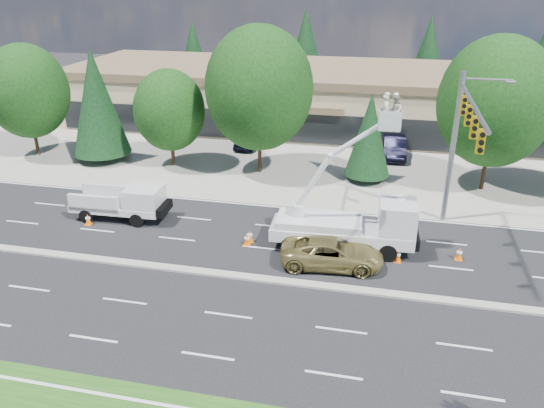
% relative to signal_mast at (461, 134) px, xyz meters
% --- Properties ---
extents(ground, '(140.00, 140.00, 0.00)m').
position_rel_signal_mast_xyz_m(ground, '(-10.03, -7.04, -6.06)').
color(ground, black).
rests_on(ground, ground).
extents(concrete_apron, '(140.00, 22.00, 0.01)m').
position_rel_signal_mast_xyz_m(concrete_apron, '(-10.03, 12.96, -6.05)').
color(concrete_apron, gray).
rests_on(concrete_apron, ground).
extents(road_median, '(120.00, 0.55, 0.12)m').
position_rel_signal_mast_xyz_m(road_median, '(-10.03, -7.04, -6.00)').
color(road_median, gray).
rests_on(road_median, ground).
extents(strip_mall, '(50.40, 15.40, 5.50)m').
position_rel_signal_mast_xyz_m(strip_mall, '(-10.03, 22.93, -3.23)').
color(strip_mall, tan).
rests_on(strip_mall, ground).
extents(tree_front_a, '(6.50, 6.50, 9.02)m').
position_rel_signal_mast_xyz_m(tree_front_a, '(-32.03, 7.96, -0.77)').
color(tree_front_a, '#332114').
rests_on(tree_front_a, ground).
extents(tree_front_b, '(4.48, 4.48, 8.83)m').
position_rel_signal_mast_xyz_m(tree_front_b, '(-26.03, 7.96, -1.32)').
color(tree_front_b, '#332114').
rests_on(tree_front_b, ground).
extents(tree_front_c, '(5.40, 5.40, 7.50)m').
position_rel_signal_mast_xyz_m(tree_front_c, '(-20.03, 7.96, -1.67)').
color(tree_front_c, '#332114').
rests_on(tree_front_c, ground).
extents(tree_front_d, '(7.79, 7.79, 10.81)m').
position_rel_signal_mast_xyz_m(tree_front_d, '(-13.03, 7.96, 0.27)').
color(tree_front_d, '#332114').
rests_on(tree_front_d, ground).
extents(tree_front_e, '(3.23, 3.23, 6.37)m').
position_rel_signal_mast_xyz_m(tree_front_e, '(-5.03, 7.96, -2.64)').
color(tree_front_e, '#332114').
rests_on(tree_front_e, ground).
extents(tree_front_f, '(7.56, 7.56, 10.49)m').
position_rel_signal_mast_xyz_m(tree_front_f, '(2.97, 7.96, 0.08)').
color(tree_front_f, '#332114').
rests_on(tree_front_f, ground).
extents(tree_back_a, '(4.38, 4.38, 8.64)m').
position_rel_signal_mast_xyz_m(tree_back_a, '(-28.03, 34.96, -1.42)').
color(tree_back_a, '#332114').
rests_on(tree_back_a, ground).
extents(tree_back_b, '(5.22, 5.22, 10.28)m').
position_rel_signal_mast_xyz_m(tree_back_b, '(-14.03, 34.96, -0.54)').
color(tree_back_b, '#332114').
rests_on(tree_back_b, ground).
extents(tree_back_c, '(4.91, 4.91, 9.68)m').
position_rel_signal_mast_xyz_m(tree_back_c, '(-0.03, 34.96, -0.86)').
color(tree_back_c, '#332114').
rests_on(tree_back_c, ground).
extents(tree_back_d, '(4.69, 4.69, 9.25)m').
position_rel_signal_mast_xyz_m(tree_back_d, '(11.97, 34.96, -1.09)').
color(tree_back_d, '#332114').
rests_on(tree_back_d, ground).
extents(signal_mast, '(2.76, 10.16, 9.00)m').
position_rel_signal_mast_xyz_m(signal_mast, '(0.00, 0.00, 0.00)').
color(signal_mast, gray).
rests_on(signal_mast, ground).
extents(utility_pickup, '(5.67, 2.38, 2.15)m').
position_rel_signal_mast_xyz_m(utility_pickup, '(-19.13, -1.94, -5.17)').
color(utility_pickup, silver).
rests_on(utility_pickup, ground).
extents(bucket_truck, '(7.79, 2.81, 8.65)m').
position_rel_signal_mast_xyz_m(bucket_truck, '(-5.12, -2.81, -4.25)').
color(bucket_truck, silver).
rests_on(bucket_truck, ground).
extents(traffic_cone_a, '(0.40, 0.40, 0.70)m').
position_rel_signal_mast_xyz_m(traffic_cone_a, '(-20.94, -3.22, -5.72)').
color(traffic_cone_a, '#F96607').
rests_on(traffic_cone_a, ground).
extents(traffic_cone_b, '(0.40, 0.40, 0.70)m').
position_rel_signal_mast_xyz_m(traffic_cone_b, '(-10.88, -3.24, -5.72)').
color(traffic_cone_b, '#F96607').
rests_on(traffic_cone_b, ground).
extents(traffic_cone_c, '(0.40, 0.40, 0.70)m').
position_rel_signal_mast_xyz_m(traffic_cone_c, '(-10.93, -3.68, -5.72)').
color(traffic_cone_c, '#F96607').
rests_on(traffic_cone_c, ground).
extents(traffic_cone_d, '(0.40, 0.40, 0.70)m').
position_rel_signal_mast_xyz_m(traffic_cone_d, '(-2.73, -3.74, -5.72)').
color(traffic_cone_d, '#F96607').
rests_on(traffic_cone_d, ground).
extents(traffic_cone_e, '(0.40, 0.40, 0.70)m').
position_rel_signal_mast_xyz_m(traffic_cone_e, '(0.44, -2.81, -5.72)').
color(traffic_cone_e, '#F96607').
rests_on(traffic_cone_e, ground).
extents(minivan, '(5.47, 2.91, 1.46)m').
position_rel_signal_mast_xyz_m(minivan, '(-6.06, -4.89, -5.32)').
color(minivan, olive).
rests_on(minivan, ground).
extents(parked_car_west, '(1.90, 4.21, 1.40)m').
position_rel_signal_mast_xyz_m(parked_car_west, '(-15.50, 13.77, -5.35)').
color(parked_car_west, black).
rests_on(parked_car_west, ground).
extents(parked_car_east, '(2.05, 5.05, 1.63)m').
position_rel_signal_mast_xyz_m(parked_car_east, '(-3.15, 13.94, -5.24)').
color(parked_car_east, black).
rests_on(parked_car_east, ground).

